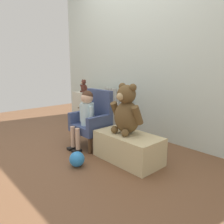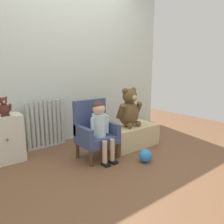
# 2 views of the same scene
# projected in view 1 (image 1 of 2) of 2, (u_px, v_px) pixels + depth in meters

# --- Properties ---
(ground_plane) EXTENTS (6.00, 6.00, 0.00)m
(ground_plane) POSITION_uv_depth(u_px,v_px,m) (63.00, 156.00, 2.54)
(ground_plane) COLOR brown
(back_wall) EXTENTS (3.80, 0.05, 2.40)m
(back_wall) POSITION_uv_depth(u_px,v_px,m) (141.00, 53.00, 3.15)
(back_wall) COLOR silver
(back_wall) RESTS_ON ground_plane
(radiator) EXTENTS (0.56, 0.05, 0.66)m
(radiator) POSITION_uv_depth(u_px,v_px,m) (116.00, 109.00, 3.53)
(radiator) COLOR #B4BBB5
(radiator) RESTS_ON ground_plane
(small_dresser) EXTENTS (0.40, 0.27, 0.57)m
(small_dresser) POSITION_uv_depth(u_px,v_px,m) (85.00, 108.00, 3.84)
(small_dresser) COLOR beige
(small_dresser) RESTS_ON ground_plane
(child_armchair) EXTENTS (0.46, 0.38, 0.72)m
(child_armchair) POSITION_uv_depth(u_px,v_px,m) (93.00, 120.00, 2.81)
(child_armchair) COLOR #3B4973
(child_armchair) RESTS_ON ground_plane
(child_figure) EXTENTS (0.25, 0.35, 0.73)m
(child_figure) POSITION_uv_depth(u_px,v_px,m) (86.00, 111.00, 2.71)
(child_figure) COLOR silver
(child_figure) RESTS_ON ground_plane
(low_bench) EXTENTS (0.74, 0.39, 0.30)m
(low_bench) POSITION_uv_depth(u_px,v_px,m) (128.00, 147.00, 2.39)
(low_bench) COLOR #C7B584
(low_bench) RESTS_ON ground_plane
(large_teddy_bear) EXTENTS (0.40, 0.28, 0.54)m
(large_teddy_bear) POSITION_uv_depth(u_px,v_px,m) (127.00, 112.00, 2.35)
(large_teddy_bear) COLOR brown
(large_teddy_bear) RESTS_ON low_bench
(small_teddy_bear) EXTENTS (0.16, 0.11, 0.22)m
(small_teddy_bear) POSITION_uv_depth(u_px,v_px,m) (84.00, 87.00, 3.73)
(small_teddy_bear) COLOR #4C251D
(small_teddy_bear) RESTS_ON small_dresser
(toy_ball) EXTENTS (0.16, 0.16, 0.16)m
(toy_ball) POSITION_uv_depth(u_px,v_px,m) (77.00, 159.00, 2.26)
(toy_ball) COLOR #2C82D1
(toy_ball) RESTS_ON ground_plane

